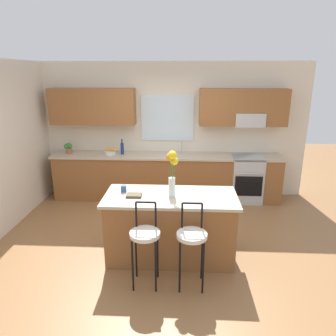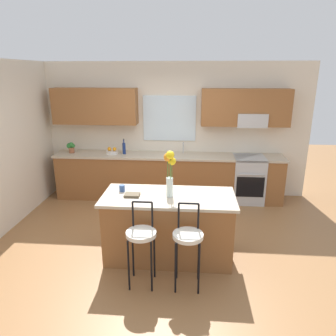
# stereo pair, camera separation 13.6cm
# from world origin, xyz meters

# --- Properties ---
(ground_plane) EXTENTS (14.00, 14.00, 0.00)m
(ground_plane) POSITION_xyz_m (0.00, 0.00, 0.00)
(ground_plane) COLOR olive
(back_wall_assembly) EXTENTS (5.60, 0.50, 2.70)m
(back_wall_assembly) POSITION_xyz_m (0.03, 1.99, 1.51)
(back_wall_assembly) COLOR beige
(back_wall_assembly) RESTS_ON ground
(counter_run) EXTENTS (4.56, 0.64, 0.92)m
(counter_run) POSITION_xyz_m (0.00, 1.70, 0.47)
(counter_run) COLOR brown
(counter_run) RESTS_ON ground
(sink_faucet) EXTENTS (0.02, 0.13, 0.23)m
(sink_faucet) POSITION_xyz_m (0.29, 1.84, 1.06)
(sink_faucet) COLOR #B7BABC
(sink_faucet) RESTS_ON counter_run
(oven_range) EXTENTS (0.60, 0.64, 0.92)m
(oven_range) POSITION_xyz_m (1.59, 1.68, 0.46)
(oven_range) COLOR #B7BABC
(oven_range) RESTS_ON ground
(kitchen_island) EXTENTS (1.78, 0.81, 0.92)m
(kitchen_island) POSITION_xyz_m (0.17, -0.43, 0.46)
(kitchen_island) COLOR brown
(kitchen_island) RESTS_ON ground
(bar_stool_near) EXTENTS (0.36, 0.36, 1.04)m
(bar_stool_near) POSITION_xyz_m (-0.10, -1.05, 0.64)
(bar_stool_near) COLOR black
(bar_stool_near) RESTS_ON ground
(bar_stool_middle) EXTENTS (0.36, 0.36, 1.04)m
(bar_stool_middle) POSITION_xyz_m (0.45, -1.05, 0.64)
(bar_stool_middle) COLOR black
(bar_stool_middle) RESTS_ON ground
(flower_vase) EXTENTS (0.16, 0.18, 0.63)m
(flower_vase) POSITION_xyz_m (0.19, -0.46, 1.33)
(flower_vase) COLOR silver
(flower_vase) RESTS_ON kitchen_island
(mug_ceramic) EXTENTS (0.08, 0.08, 0.09)m
(mug_ceramic) POSITION_xyz_m (-0.48, -0.32, 0.97)
(mug_ceramic) COLOR #33518C
(mug_ceramic) RESTS_ON kitchen_island
(cookbook) EXTENTS (0.20, 0.15, 0.03)m
(cookbook) POSITION_xyz_m (-0.31, -0.49, 0.94)
(cookbook) COLOR brown
(cookbook) RESTS_ON kitchen_island
(fruit_bowl_oranges) EXTENTS (0.24, 0.24, 0.13)m
(fruit_bowl_oranges) POSITION_xyz_m (-1.14, 1.70, 0.96)
(fruit_bowl_oranges) COLOR silver
(fruit_bowl_oranges) RESTS_ON counter_run
(bottle_olive_oil) EXTENTS (0.06, 0.06, 0.30)m
(bottle_olive_oil) POSITION_xyz_m (-0.89, 1.70, 1.04)
(bottle_olive_oil) COLOR navy
(bottle_olive_oil) RESTS_ON counter_run
(potted_plant_small) EXTENTS (0.18, 0.12, 0.22)m
(potted_plant_small) POSITION_xyz_m (-1.99, 1.70, 1.04)
(potted_plant_small) COLOR #9E5B3D
(potted_plant_small) RESTS_ON counter_run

